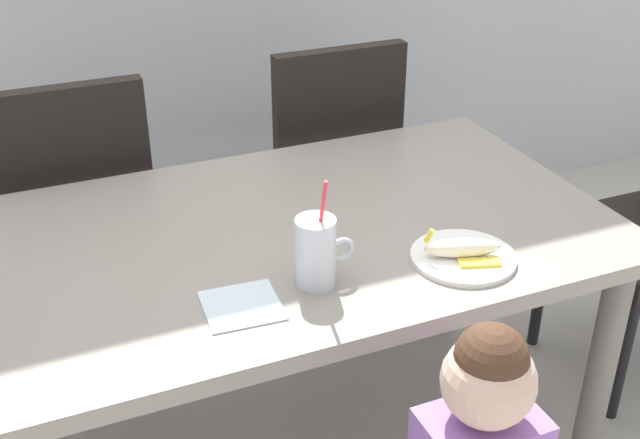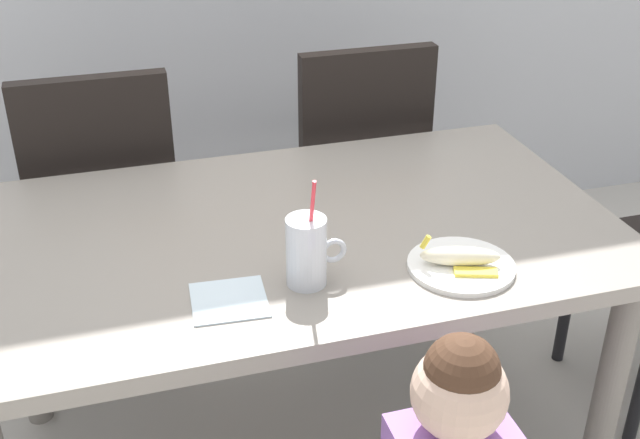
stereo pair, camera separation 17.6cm
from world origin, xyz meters
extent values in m
cube|color=gray|center=(0.00, 0.00, 0.71)|extent=(1.52, 0.89, 0.04)
cylinder|color=slate|center=(0.68, -0.36, 0.34)|extent=(0.07, 0.07, 0.69)
cylinder|color=slate|center=(-0.68, 0.36, 0.34)|extent=(0.07, 0.07, 0.69)
cylinder|color=slate|center=(0.68, 0.36, 0.34)|extent=(0.07, 0.07, 0.69)
cube|color=black|center=(-0.42, 0.73, 0.45)|extent=(0.44, 0.44, 0.06)
cube|color=black|center=(-0.42, 0.53, 0.72)|extent=(0.42, 0.05, 0.48)
cylinder|color=black|center=(-0.23, 0.92, 0.21)|extent=(0.04, 0.04, 0.42)
cylinder|color=black|center=(-0.61, 0.92, 0.21)|extent=(0.04, 0.04, 0.42)
cylinder|color=black|center=(-0.23, 0.54, 0.21)|extent=(0.04, 0.04, 0.42)
cylinder|color=black|center=(-0.61, 0.54, 0.21)|extent=(0.04, 0.04, 0.42)
cube|color=black|center=(0.38, 0.76, 0.45)|extent=(0.44, 0.44, 0.06)
cube|color=black|center=(0.38, 0.56, 0.72)|extent=(0.42, 0.05, 0.48)
cylinder|color=black|center=(0.57, 0.95, 0.21)|extent=(0.04, 0.04, 0.42)
cylinder|color=black|center=(0.19, 0.95, 0.21)|extent=(0.04, 0.04, 0.42)
cylinder|color=black|center=(0.57, 0.57, 0.21)|extent=(0.04, 0.04, 0.42)
cylinder|color=black|center=(0.19, 0.57, 0.21)|extent=(0.04, 0.04, 0.42)
cylinder|color=black|center=(0.93, 0.17, 0.21)|extent=(0.04, 0.04, 0.42)
sphere|color=beige|center=(0.13, -0.64, 0.72)|extent=(0.17, 0.17, 0.17)
sphere|color=#472D1E|center=(0.13, -0.64, 0.77)|extent=(0.13, 0.13, 0.13)
cylinder|color=silver|center=(-0.03, -0.24, 0.80)|extent=(0.08, 0.08, 0.15)
cylinder|color=#B2D184|center=(-0.03, -0.24, 0.77)|extent=(0.07, 0.07, 0.08)
torus|color=silver|center=(0.03, -0.24, 0.80)|extent=(0.06, 0.01, 0.06)
cylinder|color=#E5333F|center=(-0.02, -0.24, 0.87)|extent=(0.01, 0.06, 0.21)
cylinder|color=white|center=(0.30, -0.28, 0.73)|extent=(0.23, 0.23, 0.01)
ellipsoid|color=#F4EAC6|center=(0.30, -0.28, 0.76)|extent=(0.18, 0.10, 0.04)
cube|color=yellow|center=(0.31, -0.32, 0.74)|extent=(0.10, 0.06, 0.01)
cube|color=yellow|center=(0.33, -0.25, 0.74)|extent=(0.10, 0.06, 0.01)
cylinder|color=yellow|center=(0.22, -0.26, 0.79)|extent=(0.03, 0.02, 0.03)
cube|color=silver|center=(-0.20, -0.26, 0.73)|extent=(0.16, 0.16, 0.00)
camera|label=1|loc=(-0.56, -1.51, 1.64)|focal=44.67mm
camera|label=2|loc=(-0.39, -1.57, 1.64)|focal=44.67mm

